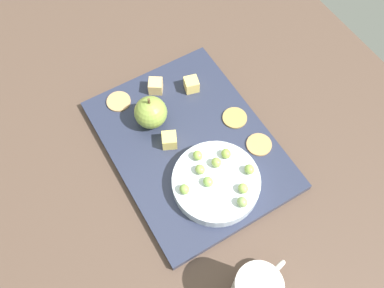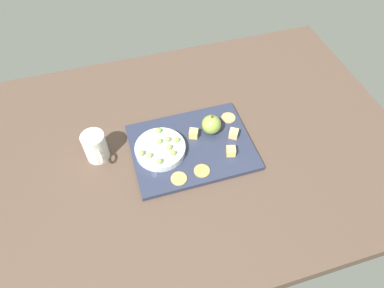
{
  "view_description": "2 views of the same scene",
  "coord_description": "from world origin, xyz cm",
  "px_view_note": "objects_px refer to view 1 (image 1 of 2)",
  "views": [
    {
      "loc": [
        32.29,
        -17.54,
        77.79
      ],
      "look_at": [
        1.02,
        0.96,
        11.3
      ],
      "focal_mm": 39.38,
      "sensor_mm": 36.0,
      "label": 1
    },
    {
      "loc": [
        17.65,
        67.48,
        93.95
      ],
      "look_at": [
        -1.51,
        3.51,
        9.0
      ],
      "focal_mm": 32.15,
      "sensor_mm": 36.0,
      "label": 2
    }
  ],
  "objects_px": {
    "serving_dish": "(216,183)",
    "grape_1": "(216,162)",
    "cracker_1": "(235,118)",
    "grape_8": "(226,154)",
    "platter": "(190,144)",
    "grape_4": "(249,169)",
    "grape_5": "(184,189)",
    "cracker_2": "(119,101)",
    "cheese_cube_1": "(191,84)",
    "grape_2": "(202,168)",
    "cheese_cube_2": "(169,140)",
    "grape_7": "(242,202)",
    "apple_whole": "(151,112)",
    "cheese_cube_0": "(156,86)",
    "grape_6": "(198,155)",
    "cracker_0": "(259,145)",
    "grape_3": "(209,181)",
    "grape_0": "(243,188)"
  },
  "relations": [
    {
      "from": "cheese_cube_0",
      "to": "grape_6",
      "type": "xyz_separation_m",
      "value": [
        0.19,
        -0.01,
        0.02
      ]
    },
    {
      "from": "platter",
      "to": "cheese_cube_2",
      "type": "bearing_deg",
      "value": -115.91
    },
    {
      "from": "cheese_cube_2",
      "to": "grape_1",
      "type": "distance_m",
      "value": 0.11
    },
    {
      "from": "cheese_cube_2",
      "to": "cracker_0",
      "type": "distance_m",
      "value": 0.17
    },
    {
      "from": "serving_dish",
      "to": "grape_1",
      "type": "relative_size",
      "value": 8.37
    },
    {
      "from": "cheese_cube_0",
      "to": "cracker_1",
      "type": "xyz_separation_m",
      "value": [
        0.14,
        0.1,
        -0.01
      ]
    },
    {
      "from": "platter",
      "to": "cracker_1",
      "type": "bearing_deg",
      "value": 90.7
    },
    {
      "from": "grape_0",
      "to": "grape_1",
      "type": "bearing_deg",
      "value": -168.46
    },
    {
      "from": "cracker_0",
      "to": "grape_3",
      "type": "bearing_deg",
      "value": -78.33
    },
    {
      "from": "apple_whole",
      "to": "grape_8",
      "type": "height_order",
      "value": "apple_whole"
    },
    {
      "from": "cracker_1",
      "to": "grape_7",
      "type": "xyz_separation_m",
      "value": [
        0.16,
        -0.1,
        0.03
      ]
    },
    {
      "from": "cracker_0",
      "to": "grape_2",
      "type": "height_order",
      "value": "grape_2"
    },
    {
      "from": "grape_5",
      "to": "grape_0",
      "type": "bearing_deg",
      "value": 60.4
    },
    {
      "from": "serving_dish",
      "to": "cheese_cube_0",
      "type": "bearing_deg",
      "value": 178.23
    },
    {
      "from": "cracker_1",
      "to": "serving_dish",
      "type": "bearing_deg",
      "value": -46.74
    },
    {
      "from": "grape_4",
      "to": "grape_8",
      "type": "xyz_separation_m",
      "value": [
        -0.05,
        -0.02,
        -0.0
      ]
    },
    {
      "from": "serving_dish",
      "to": "grape_4",
      "type": "relative_size",
      "value": 8.37
    },
    {
      "from": "grape_2",
      "to": "grape_8",
      "type": "distance_m",
      "value": 0.05
    },
    {
      "from": "apple_whole",
      "to": "cracker_1",
      "type": "distance_m",
      "value": 0.17
    },
    {
      "from": "platter",
      "to": "grape_6",
      "type": "xyz_separation_m",
      "value": [
        0.05,
        -0.01,
        0.04
      ]
    },
    {
      "from": "cracker_0",
      "to": "grape_3",
      "type": "height_order",
      "value": "grape_3"
    },
    {
      "from": "serving_dish",
      "to": "apple_whole",
      "type": "height_order",
      "value": "apple_whole"
    },
    {
      "from": "cheese_cube_2",
      "to": "cracker_0",
      "type": "xyz_separation_m",
      "value": [
        0.09,
        0.15,
        -0.01
      ]
    },
    {
      "from": "serving_dish",
      "to": "apple_whole",
      "type": "xyz_separation_m",
      "value": [
        -0.18,
        -0.04,
        0.02
      ]
    },
    {
      "from": "grape_1",
      "to": "apple_whole",
      "type": "bearing_deg",
      "value": -161.79
    },
    {
      "from": "apple_whole",
      "to": "grape_8",
      "type": "distance_m",
      "value": 0.17
    },
    {
      "from": "serving_dish",
      "to": "cheese_cube_0",
      "type": "relative_size",
      "value": 5.8
    },
    {
      "from": "cracker_2",
      "to": "grape_2",
      "type": "xyz_separation_m",
      "value": [
        0.23,
        0.06,
        0.03
      ]
    },
    {
      "from": "cracker_2",
      "to": "cheese_cube_1",
      "type": "bearing_deg",
      "value": 72.23
    },
    {
      "from": "serving_dish",
      "to": "cracker_1",
      "type": "distance_m",
      "value": 0.15
    },
    {
      "from": "cracker_1",
      "to": "grape_8",
      "type": "relative_size",
      "value": 2.57
    },
    {
      "from": "serving_dish",
      "to": "grape_1",
      "type": "height_order",
      "value": "grape_1"
    },
    {
      "from": "cracker_2",
      "to": "grape_6",
      "type": "distance_m",
      "value": 0.21
    },
    {
      "from": "cheese_cube_2",
      "to": "grape_4",
      "type": "distance_m",
      "value": 0.16
    },
    {
      "from": "cheese_cube_0",
      "to": "grape_1",
      "type": "bearing_deg",
      "value": 2.16
    },
    {
      "from": "cracker_2",
      "to": "grape_0",
      "type": "bearing_deg",
      "value": 18.88
    },
    {
      "from": "grape_5",
      "to": "grape_7",
      "type": "height_order",
      "value": "same"
    },
    {
      "from": "grape_7",
      "to": "grape_1",
      "type": "bearing_deg",
      "value": 178.62
    },
    {
      "from": "cracker_2",
      "to": "grape_4",
      "type": "bearing_deg",
      "value": 25.79
    },
    {
      "from": "cracker_1",
      "to": "grape_6",
      "type": "relative_size",
      "value": 2.57
    },
    {
      "from": "grape_2",
      "to": "grape_6",
      "type": "relative_size",
      "value": 1.0
    },
    {
      "from": "cheese_cube_0",
      "to": "cheese_cube_1",
      "type": "distance_m",
      "value": 0.07
    },
    {
      "from": "grape_0",
      "to": "grape_2",
      "type": "bearing_deg",
      "value": -149.59
    },
    {
      "from": "cheese_cube_2",
      "to": "grape_7",
      "type": "height_order",
      "value": "grape_7"
    },
    {
      "from": "cheese_cube_0",
      "to": "cracker_2",
      "type": "distance_m",
      "value": 0.08
    },
    {
      "from": "grape_4",
      "to": "grape_5",
      "type": "xyz_separation_m",
      "value": [
        -0.03,
        -0.12,
        0.0
      ]
    },
    {
      "from": "platter",
      "to": "cracker_0",
      "type": "relative_size",
      "value": 7.86
    },
    {
      "from": "grape_8",
      "to": "cracker_0",
      "type": "bearing_deg",
      "value": 87.37
    },
    {
      "from": "grape_4",
      "to": "grape_3",
      "type": "bearing_deg",
      "value": -103.27
    },
    {
      "from": "cheese_cube_1",
      "to": "grape_4",
      "type": "bearing_deg",
      "value": -3.41
    }
  ]
}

